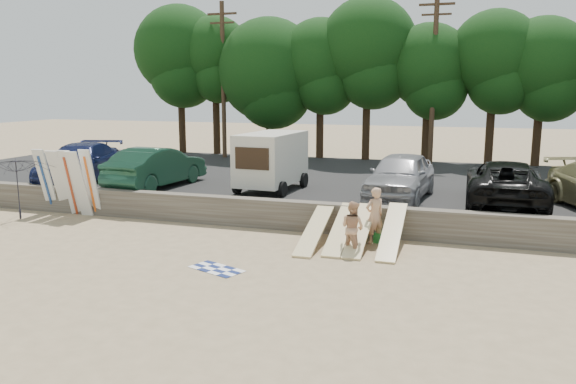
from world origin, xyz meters
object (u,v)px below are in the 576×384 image
at_px(box_trailer, 271,158).
at_px(car_0, 80,163).
at_px(car_1, 157,167).
at_px(beach_umbrella, 20,188).
at_px(car_2, 400,176).
at_px(beachgoer_a, 375,216).
at_px(car_3, 505,183).
at_px(cooler, 381,238).
at_px(beachgoer_b, 353,228).

bearing_deg(box_trailer, car_0, -172.73).
relative_size(car_1, beach_umbrella, 1.98).
bearing_deg(car_2, beachgoer_a, -88.95).
height_order(car_0, beach_umbrella, car_0).
bearing_deg(car_3, car_0, 1.35).
xyz_separation_m(car_0, car_2, (13.90, 0.44, 0.03)).
xyz_separation_m(box_trailer, cooler, (5.04, -4.03, -1.84)).
bearing_deg(box_trailer, beach_umbrella, -145.59).
distance_m(car_2, car_3, 3.67).
distance_m(car_0, car_2, 13.91).
bearing_deg(car_3, car_1, 2.33).
bearing_deg(car_1, car_3, -172.26).
xyz_separation_m(car_3, beachgoer_b, (-4.38, -5.34, -0.70)).
bearing_deg(car_1, beachgoer_a, 165.68).
bearing_deg(car_1, beachgoer_b, 158.11).
bearing_deg(car_2, box_trailer, -175.89).
bearing_deg(car_3, beachgoer_b, 50.60).
relative_size(car_1, cooler, 13.30).
bearing_deg(cooler, beachgoer_b, -94.28).
height_order(car_0, car_2, car_2).
relative_size(car_0, beachgoer_a, 3.24).
height_order(car_1, beachgoer_a, car_1).
relative_size(car_3, beachgoer_b, 3.61).
height_order(box_trailer, beachgoer_a, box_trailer).
relative_size(car_1, car_3, 0.90).
height_order(car_2, cooler, car_2).
height_order(car_0, car_3, car_0).
height_order(box_trailer, beach_umbrella, box_trailer).
bearing_deg(car_1, cooler, 166.56).
height_order(car_0, car_1, car_1).
bearing_deg(cooler, box_trailer, 161.23).
bearing_deg(beach_umbrella, car_3, 15.52).
height_order(box_trailer, car_2, box_trailer).
xyz_separation_m(car_3, beach_umbrella, (-16.89, -4.69, -0.34)).
height_order(car_2, car_3, car_2).
bearing_deg(beachgoer_b, box_trailer, -24.32).
bearing_deg(car_2, car_1, -171.65).
distance_m(car_0, beachgoer_a, 14.11).
xyz_separation_m(car_0, cooler, (13.82, -3.50, -1.37)).
bearing_deg(box_trailer, beachgoer_a, -36.60).
bearing_deg(car_0, cooler, -28.98).
bearing_deg(car_2, cooler, -86.13).
distance_m(car_2, cooler, 4.19).
xyz_separation_m(car_0, car_1, (3.93, -0.14, 0.00)).
xyz_separation_m(car_0, beachgoer_b, (13.20, -4.91, -0.75)).
height_order(car_0, beachgoer_b, car_0).
relative_size(car_2, beach_umbrella, 1.97).
bearing_deg(cooler, car_3, 66.27).
distance_m(beachgoer_a, beach_umbrella, 12.96).
height_order(car_2, beachgoer_b, car_2).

